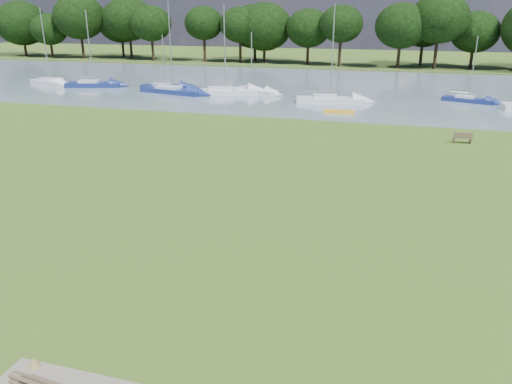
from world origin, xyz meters
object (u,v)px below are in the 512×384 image
(sailboat_0, at_px, (93,83))
(riverbank_bench, at_px, (463,138))
(kayak, at_px, (339,112))
(sailboat_3, at_px, (50,81))
(sailboat_1, at_px, (165,85))
(sailboat_5, at_px, (329,98))
(sailboat_9, at_px, (172,89))
(sailboat_8, at_px, (468,98))
(sailboat_4, at_px, (225,90))
(sailboat_7, at_px, (251,90))

(sailboat_0, bearing_deg, riverbank_bench, -38.79)
(kayak, height_order, sailboat_3, sailboat_3)
(kayak, bearing_deg, sailboat_1, 154.47)
(sailboat_0, distance_m, sailboat_1, 9.44)
(sailboat_5, xyz_separation_m, sailboat_9, (-18.66, 1.10, -0.01))
(sailboat_9, bearing_deg, sailboat_8, 18.15)
(sailboat_1, distance_m, sailboat_5, 21.62)
(sailboat_4, bearing_deg, sailboat_1, 145.27)
(sailboat_3, height_order, sailboat_5, sailboat_5)
(sailboat_3, bearing_deg, kayak, 7.30)
(sailboat_5, bearing_deg, sailboat_7, 149.52)
(sailboat_0, xyz_separation_m, sailboat_8, (44.65, 1.36, -0.13))
(sailboat_5, bearing_deg, riverbank_bench, -61.13)
(sailboat_0, xyz_separation_m, sailboat_9, (11.87, -1.84, -0.04))
(sailboat_1, xyz_separation_m, sailboat_3, (-16.04, -1.05, 0.10))
(kayak, height_order, sailboat_5, sailboat_5)
(kayak, distance_m, sailboat_3, 40.00)
(sailboat_9, bearing_deg, sailboat_4, 21.44)
(riverbank_bench, bearing_deg, sailboat_4, 139.66)
(sailboat_1, bearing_deg, sailboat_3, 170.57)
(kayak, height_order, sailboat_9, sailboat_9)
(riverbank_bench, distance_m, sailboat_7, 27.99)
(kayak, distance_m, sailboat_1, 25.01)
(sailboat_0, relative_size, sailboat_3, 0.96)
(sailboat_1, distance_m, sailboat_7, 11.55)
(sailboat_0, xyz_separation_m, sailboat_1, (9.34, 1.38, -0.12))
(sailboat_0, relative_size, sailboat_7, 1.34)
(sailboat_5, distance_m, sailboat_9, 18.69)
(riverbank_bench, height_order, sailboat_4, sailboat_4)
(sailboat_7, xyz_separation_m, sailboat_8, (23.80, 0.83, -0.05))
(sailboat_1, distance_m, sailboat_9, 4.10)
(sailboat_3, bearing_deg, riverbank_bench, 0.38)
(sailboat_4, xyz_separation_m, sailboat_5, (12.45, -2.06, -0.02))
(sailboat_0, distance_m, sailboat_9, 12.01)
(kayak, height_order, sailboat_4, sailboat_4)
(sailboat_4, height_order, sailboat_5, sailboat_5)
(sailboat_3, bearing_deg, sailboat_4, 17.34)
(sailboat_4, height_order, sailboat_9, sailboat_9)
(riverbank_bench, bearing_deg, sailboat_0, 151.48)
(kayak, relative_size, sailboat_1, 0.45)
(kayak, distance_m, sailboat_4, 16.16)
(sailboat_1, height_order, sailboat_4, sailboat_4)
(sailboat_3, distance_m, sailboat_7, 27.55)
(riverbank_bench, height_order, sailboat_1, sailboat_1)
(sailboat_3, xyz_separation_m, sailboat_4, (24.77, -1.20, 0.02))
(sailboat_4, distance_m, sailboat_8, 26.67)
(sailboat_1, bearing_deg, kayak, -36.54)
(sailboat_7, bearing_deg, sailboat_0, -164.48)
(sailboat_0, relative_size, sailboat_1, 1.44)
(sailboat_3, bearing_deg, sailboat_9, 13.45)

